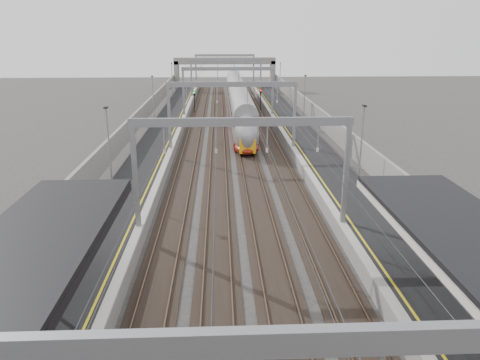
{
  "coord_description": "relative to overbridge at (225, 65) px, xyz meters",
  "views": [
    {
      "loc": [
        -1.26,
        -4.62,
        12.33
      ],
      "look_at": [
        0.0,
        24.15,
        3.15
      ],
      "focal_mm": 35.0,
      "sensor_mm": 36.0,
      "label": 1
    }
  ],
  "objects": [
    {
      "name": "platform_left",
      "position": [
        -8.0,
        -55.0,
        -4.81
      ],
      "size": [
        4.0,
        120.0,
        1.0
      ],
      "primitive_type": "cube",
      "color": "black",
      "rests_on": "ground"
    },
    {
      "name": "platform_right",
      "position": [
        8.0,
        -55.0,
        -4.81
      ],
      "size": [
        4.0,
        120.0,
        1.0
      ],
      "primitive_type": "cube",
      "color": "black",
      "rests_on": "ground"
    },
    {
      "name": "tracks",
      "position": [
        0.0,
        -55.0,
        -5.26
      ],
      "size": [
        11.4,
        140.0,
        0.2
      ],
      "color": "black",
      "rests_on": "ground"
    },
    {
      "name": "overhead_line",
      "position": [
        0.0,
        -48.38,
        0.83
      ],
      "size": [
        13.0,
        140.0,
        6.6
      ],
      "color": "gray",
      "rests_on": "platform_left"
    },
    {
      "name": "overbridge",
      "position": [
        0.0,
        0.0,
        0.0
      ],
      "size": [
        22.0,
        2.2,
        6.9
      ],
      "color": "gray",
      "rests_on": "ground"
    },
    {
      "name": "wall_left",
      "position": [
        -11.2,
        -55.0,
        -3.71
      ],
      "size": [
        0.3,
        120.0,
        3.2
      ],
      "primitive_type": "cube",
      "color": "gray",
      "rests_on": "ground"
    },
    {
      "name": "wall_right",
      "position": [
        11.2,
        -55.0,
        -3.71
      ],
      "size": [
        0.3,
        120.0,
        3.2
      ],
      "primitive_type": "cube",
      "color": "gray",
      "rests_on": "ground"
    },
    {
      "name": "train",
      "position": [
        1.5,
        -36.66,
        -3.27
      ],
      "size": [
        2.63,
        47.89,
        4.16
      ],
      "color": "maroon",
      "rests_on": "ground"
    },
    {
      "name": "signal_green",
      "position": [
        -5.2,
        -30.88,
        -2.89
      ],
      "size": [
        0.32,
        0.32,
        3.48
      ],
      "color": "black",
      "rests_on": "ground"
    },
    {
      "name": "signal_red_near",
      "position": [
        3.2,
        -37.15,
        -2.89
      ],
      "size": [
        0.32,
        0.32,
        3.48
      ],
      "color": "black",
      "rests_on": "ground"
    },
    {
      "name": "signal_red_far",
      "position": [
        5.4,
        -28.67,
        -2.89
      ],
      "size": [
        0.32,
        0.32,
        3.48
      ],
      "color": "black",
      "rests_on": "ground"
    }
  ]
}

